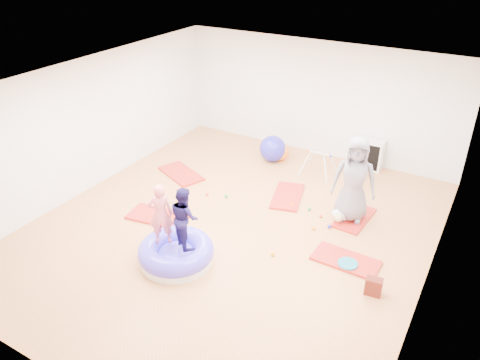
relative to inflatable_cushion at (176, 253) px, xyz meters
The scene contains 19 objects.
room 1.85m from the inflatable_cushion, 76.87° to the left, with size 7.01×8.01×2.81m.
gym_mat_front_left 1.46m from the inflatable_cushion, 141.79° to the left, with size 1.18×0.59×0.05m, color red.
gym_mat_mid_left 3.19m from the inflatable_cushion, 125.32° to the left, with size 1.17×0.58×0.05m, color red.
gym_mat_center_back 3.01m from the inflatable_cushion, 75.86° to the left, with size 1.14×0.57×0.05m, color red.
gym_mat_right 2.92m from the inflatable_cushion, 29.75° to the left, with size 1.13×0.56×0.05m, color red.
gym_mat_rear_right 3.59m from the inflatable_cushion, 51.66° to the left, with size 1.07×0.54×0.04m, color red.
inflatable_cushion is the anchor object (origin of this frame).
child_pink 0.81m from the inflatable_cushion, behind, with size 0.41×0.27×1.12m, color #F66F7A.
child_navy 0.78m from the inflatable_cushion, 39.05° to the left, with size 0.53×0.41×1.09m, color #181249.
adult_caregiver 3.56m from the inflatable_cushion, 51.97° to the left, with size 0.83×0.54×1.70m, color slate.
infant 3.27m from the inflatable_cushion, 51.78° to the left, with size 0.37×0.37×0.22m.
ball_pit_balls 2.39m from the inflatable_cushion, 65.93° to the left, with size 2.77×1.78×0.07m.
exercise_ball_blue 4.35m from the inflatable_cushion, 94.60° to the left, with size 0.64×0.64×0.64m, color #2825BB.
exercise_ball_orange 4.47m from the inflatable_cushion, 92.55° to the left, with size 0.44×0.44×0.44m, color orange.
infant_play_gym 4.31m from the inflatable_cushion, 77.99° to the left, with size 0.73×0.69×0.56m.
cube_shelf 5.42m from the inflatable_cushion, 71.10° to the left, with size 0.71×0.35×0.71m.
balance_disc 2.92m from the inflatable_cushion, 27.12° to the left, with size 0.34×0.34×0.08m, color teal.
backpack 3.28m from the inflatable_cushion, 15.55° to the left, with size 0.26×0.16×0.30m, color maroon.
yellow_toy 0.47m from the inflatable_cushion, 165.86° to the left, with size 0.21×0.21×0.03m, color orange.
Camera 1 is at (3.88, -6.33, 5.08)m, focal length 35.00 mm.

